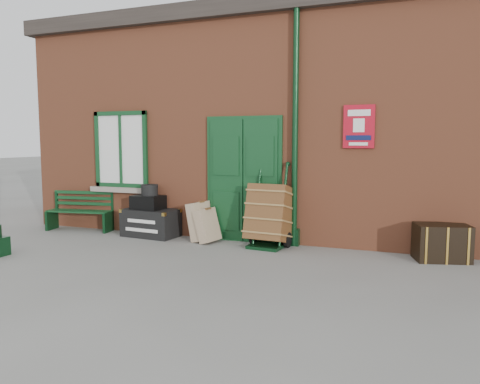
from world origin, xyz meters
The scene contains 10 objects.
ground centered at (0.00, 0.00, 0.00)m, with size 80.00×80.00×0.00m, color gray.
station_building centered at (0.00, 3.49, 2.16)m, with size 10.30×4.30×4.36m.
bench centered at (-3.79, 1.28, 0.41)m, with size 1.38×0.61×0.82m.
houdini_trunk centered at (-2.11, 1.24, 0.26)m, with size 1.05×0.58×0.52m, color black.
strongbox centered at (-2.16, 1.24, 0.65)m, with size 0.58×0.42×0.26m, color black.
hatbox centered at (-2.13, 1.25, 0.89)m, with size 0.31×0.31×0.21m, color black.
suitcase_back centered at (-1.05, 1.23, 0.36)m, with size 0.20×0.50×0.69m, color tan.
suitcase_front centered at (-0.87, 1.13, 0.31)m, with size 0.18×0.45×0.60m, color tan.
porter_trolley centered at (0.26, 1.22, 0.55)m, with size 0.75×0.80×1.43m.
dark_trunk centered at (3.00, 1.25, 0.28)m, with size 0.77×0.50×0.56m, color black.
Camera 1 is at (2.65, -6.37, 1.81)m, focal length 35.00 mm.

